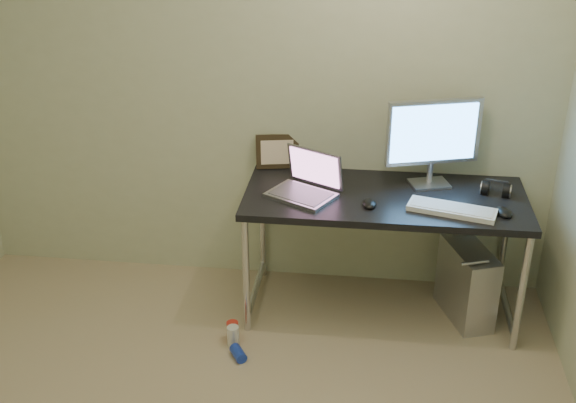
{
  "coord_description": "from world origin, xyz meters",
  "views": [
    {
      "loc": [
        0.67,
        -2.23,
        2.46
      ],
      "look_at": [
        0.27,
        1.06,
        0.85
      ],
      "focal_mm": 45.0,
      "sensor_mm": 36.0,
      "label": 1
    }
  ],
  "objects": [
    {
      "name": "cable_b",
      "position": [
        1.31,
        1.68,
        0.38
      ],
      "size": [
        0.02,
        0.11,
        0.71
      ],
      "primitive_type": "cylinder",
      "rotation": [
        0.14,
        0.0,
        0.09
      ],
      "color": "black",
      "rests_on": "ground"
    },
    {
      "name": "laptop",
      "position": [
        0.34,
        1.38,
        0.81
      ],
      "size": [
        0.44,
        0.41,
        0.24
      ],
      "rotation": [
        0.0,
        0.0,
        -0.49
      ],
      "color": "#ACADB4",
      "rests_on": "desk"
    },
    {
      "name": "can_white",
      "position": [
        -0.02,
        0.95,
        0.06
      ],
      "size": [
        0.08,
        0.08,
        0.12
      ],
      "primitive_type": "cylinder",
      "rotation": [
        0.0,
        0.0,
        0.18
      ],
      "color": "silver",
      "rests_on": "ground"
    },
    {
      "name": "mouse_left",
      "position": [
        0.69,
        1.27,
        0.77
      ],
      "size": [
        0.08,
        0.12,
        0.04
      ],
      "primitive_type": "ellipsoid",
      "rotation": [
        0.0,
        0.0,
        0.08
      ],
      "color": "black",
      "rests_on": "desk"
    },
    {
      "name": "headphones",
      "position": [
        1.38,
        1.5,
        0.78
      ],
      "size": [
        0.17,
        0.1,
        0.1
      ],
      "rotation": [
        0.0,
        0.0,
        -0.23
      ],
      "color": "black",
      "rests_on": "desk"
    },
    {
      "name": "tower_computer",
      "position": [
        1.27,
        1.4,
        0.22
      ],
      "size": [
        0.32,
        0.47,
        0.48
      ],
      "rotation": [
        0.0,
        0.0,
        0.34
      ],
      "color": "silver",
      "rests_on": "ground"
    },
    {
      "name": "can_blue",
      "position": [
        0.03,
        0.84,
        0.03
      ],
      "size": [
        0.11,
        0.13,
        0.06
      ],
      "primitive_type": "cylinder",
      "rotation": [
        1.57,
        0.0,
        0.56
      ],
      "color": "#1D3AC5",
      "rests_on": "ground"
    },
    {
      "name": "wall_back",
      "position": [
        0.0,
        1.75,
        1.25
      ],
      "size": [
        3.5,
        0.02,
        2.5
      ],
      "primitive_type": "cube",
      "color": "beige",
      "rests_on": "ground"
    },
    {
      "name": "picture_frame",
      "position": [
        0.13,
        1.73,
        0.85
      ],
      "size": [
        0.27,
        0.12,
        0.21
      ],
      "primitive_type": "cube",
      "rotation": [
        -0.21,
        0.0,
        0.19
      ],
      "color": "black",
      "rests_on": "desk"
    },
    {
      "name": "can_red",
      "position": [
        -0.03,
        1.0,
        0.06
      ],
      "size": [
        0.07,
        0.07,
        0.12
      ],
      "primitive_type": "cylinder",
      "rotation": [
        0.0,
        0.0,
        -0.07
      ],
      "color": "red",
      "rests_on": "ground"
    },
    {
      "name": "monitor",
      "position": [
        1.02,
        1.58,
        1.04
      ],
      "size": [
        0.52,
        0.21,
        0.5
      ],
      "rotation": [
        0.0,
        0.0,
        0.3
      ],
      "color": "#ACADB4",
      "rests_on": "desk"
    },
    {
      "name": "webcam",
      "position": [
        0.38,
        1.69,
        0.84
      ],
      "size": [
        0.04,
        0.03,
        0.12
      ],
      "rotation": [
        0.0,
        0.0,
        -0.04
      ],
      "color": "silver",
      "rests_on": "desk"
    },
    {
      "name": "mouse_right",
      "position": [
        1.39,
        1.25,
        0.77
      ],
      "size": [
        0.1,
        0.13,
        0.04
      ],
      "primitive_type": "ellipsoid",
      "rotation": [
        0.0,
        0.0,
        0.21
      ],
      "color": "black",
      "rests_on": "desk"
    },
    {
      "name": "keyboard",
      "position": [
        1.12,
        1.24,
        0.76
      ],
      "size": [
        0.48,
        0.26,
        0.03
      ],
      "primitive_type": "cube",
      "rotation": [
        0.0,
        0.0,
        -0.27
      ],
      "color": "white",
      "rests_on": "desk"
    },
    {
      "name": "desk",
      "position": [
        0.77,
        1.41,
        0.67
      ],
      "size": [
        1.56,
        0.68,
        0.75
      ],
      "color": "black",
      "rests_on": "ground"
    },
    {
      "name": "cable_a",
      "position": [
        1.22,
        1.7,
        0.4
      ],
      "size": [
        0.01,
        0.16,
        0.69
      ],
      "primitive_type": "cylinder",
      "rotation": [
        0.21,
        0.0,
        0.0
      ],
      "color": "black",
      "rests_on": "ground"
    }
  ]
}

